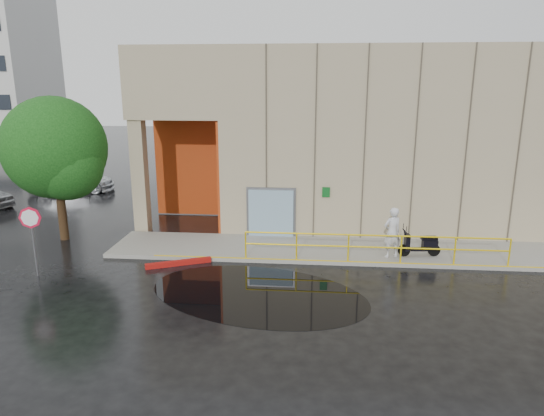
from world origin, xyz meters
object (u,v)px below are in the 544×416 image
Objects in this scene: person at (392,232)px; scooter at (421,238)px; tree_near at (58,152)px; car_c at (71,180)px; red_curb at (179,263)px; stop_sign at (31,226)px.

person is 1.19× the size of scooter.
tree_near reaches higher than scooter.
tree_near is at bearing -166.46° from car_c.
car_c is at bearing 130.70° from red_curb.
stop_sign is at bearing -162.63° from red_curb.
person is at bearing -176.95° from scooter.
red_curb is 0.40× the size of tree_near.
stop_sign reaches higher than car_c.
car_c is at bearing 145.47° from scooter.
stop_sign is (-13.54, -2.81, 0.96)m from scooter.
red_curb is at bearing -24.29° from tree_near.
stop_sign reaches higher than red_curb.
tree_near reaches higher than person.
person is 12.74m from stop_sign.
stop_sign is 0.49× the size of car_c.
person is 1.13m from scooter.
scooter is 0.32× the size of car_c.
tree_near is (-0.96, 3.95, 1.95)m from stop_sign.
scooter is at bearing 165.44° from person.
scooter is (1.09, 0.18, -0.25)m from person.
red_curb is (-8.93, -1.36, -0.77)m from scooter.
scooter is 0.68× the size of red_curb.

